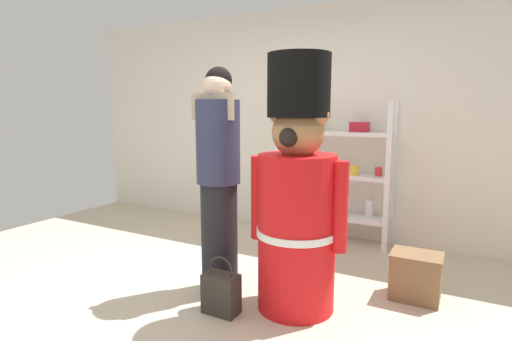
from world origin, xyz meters
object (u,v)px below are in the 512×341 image
Objects in this scene: merchandise_shelf at (333,171)px; teddy_bear_guard at (297,200)px; display_crate at (416,276)px; shopping_bag at (221,293)px; person_shopper at (219,178)px.

teddy_bear_guard is (0.26, -1.66, 0.03)m from merchandise_shelf.
teddy_bear_guard is 1.14m from display_crate.
teddy_bear_guard is at bearing -143.45° from display_crate.
merchandise_shelf is at bearing 98.81° from teddy_bear_guard.
merchandise_shelf is 3.61× the size of shopping_bag.
merchandise_shelf is 2.10m from shopping_bag.
person_shopper is (-0.65, -0.02, 0.11)m from teddy_bear_guard.
merchandise_shelf is at bearing 132.91° from display_crate.
teddy_bear_guard is 1.03× the size of person_shopper.
person_shopper is 0.86m from shopping_bag.
teddy_bear_guard is at bearing 1.39° from person_shopper.
merchandise_shelf is 1.68m from teddy_bear_guard.
shopping_bag is at bearing -143.05° from display_crate.
person_shopper is at bearing -157.72° from display_crate.
person_shopper is 1.70m from display_crate.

